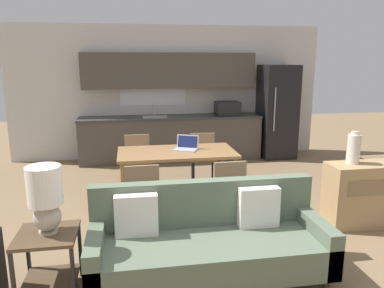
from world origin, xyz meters
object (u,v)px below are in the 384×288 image
at_px(dining_table, 177,156).
at_px(side_table, 48,253).
at_px(table_lamp, 45,196).
at_px(dining_chair_near_right, 227,186).
at_px(vase, 354,149).
at_px(dining_chair_far_right, 203,155).
at_px(dining_chair_far_left, 138,157).
at_px(dining_chair_near_left, 142,190).
at_px(laptop, 186,146).
at_px(credenza, 371,194).
at_px(couch, 208,241).
at_px(refrigerator, 277,112).

distance_m(dining_table, side_table, 2.40).
distance_m(table_lamp, dining_chair_near_right, 2.24).
distance_m(vase, dining_chair_far_right, 2.40).
height_order(table_lamp, dining_chair_far_left, table_lamp).
bearing_deg(dining_chair_near_left, laptop, -129.82).
height_order(table_lamp, dining_chair_far_right, table_lamp).
bearing_deg(credenza, dining_chair_near_left, 173.07).
relative_size(couch, side_table, 3.88).
distance_m(vase, laptop, 2.19).
relative_size(table_lamp, vase, 1.49).
relative_size(dining_table, laptop, 4.10).
xyz_separation_m(refrigerator, table_lamp, (-3.76, -4.23, -0.06)).
bearing_deg(vase, couch, -157.30).
distance_m(dining_table, laptop, 0.20).
xyz_separation_m(side_table, table_lamp, (0.01, 0.02, 0.51)).
distance_m(credenza, dining_chair_far_left, 3.41).
distance_m(couch, dining_chair_far_left, 2.76).
height_order(side_table, table_lamp, table_lamp).
xyz_separation_m(dining_chair_far_left, laptop, (0.68, -0.74, 0.32)).
height_order(side_table, laptop, laptop).
bearing_deg(dining_chair_far_left, credenza, -36.59).
xyz_separation_m(table_lamp, dining_chair_far_left, (0.83, 2.74, -0.41)).
bearing_deg(dining_chair_far_left, laptop, -49.80).
bearing_deg(side_table, couch, 2.95).
bearing_deg(laptop, dining_chair_far_left, 158.15).
relative_size(dining_chair_near_right, laptop, 2.08).
bearing_deg(couch, dining_chair_near_left, 117.43).
relative_size(refrigerator, dining_chair_far_right, 2.31).
distance_m(side_table, dining_chair_near_left, 1.46).
bearing_deg(laptop, refrigerator, 70.27).
distance_m(couch, credenza, 2.36).
bearing_deg(dining_table, dining_chair_near_left, -124.39).
bearing_deg(table_lamp, dining_chair_near_left, 54.28).
distance_m(dining_table, vase, 2.29).
height_order(dining_table, dining_chair_far_left, dining_chair_far_left).
relative_size(credenza, laptop, 2.85).
distance_m(side_table, dining_chair_far_right, 3.31).
bearing_deg(dining_chair_near_left, side_table, 53.28).
bearing_deg(table_lamp, side_table, -116.27).
xyz_separation_m(vase, dining_chair_near_left, (-2.54, 0.29, -0.48)).
distance_m(side_table, dining_chair_near_right, 2.23).
relative_size(credenza, vase, 2.89).
bearing_deg(refrigerator, dining_chair_far_left, -153.08).
distance_m(vase, dining_chair_near_left, 2.60).
height_order(refrigerator, dining_chair_near_right, refrigerator).
relative_size(refrigerator, dining_chair_near_left, 2.31).
xyz_separation_m(dining_chair_far_right, dining_chair_near_left, (-1.05, -1.52, 0.00)).
xyz_separation_m(dining_chair_near_right, laptop, (-0.38, 0.85, 0.32)).
relative_size(couch, dining_chair_near_left, 2.66).
distance_m(couch, side_table, 1.43).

